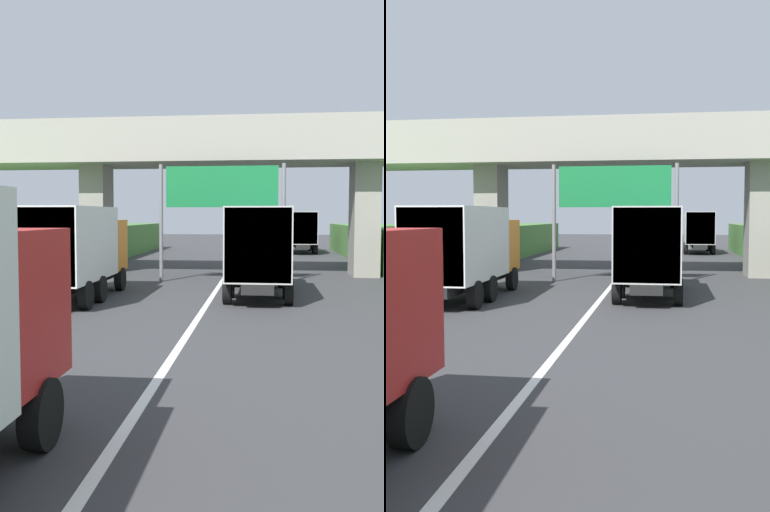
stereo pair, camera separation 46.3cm
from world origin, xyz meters
TOP-DOWN VIEW (x-y plane):
  - lane_centre_stripe at (0.00, 26.88)m, footprint 0.20×93.77m
  - overpass_bridge at (0.00, 33.60)m, footprint 40.00×4.80m
  - overhead_highway_sign at (0.00, 29.66)m, footprint 5.88×0.18m
  - truck_silver at (4.97, 52.49)m, footprint 2.44×7.30m
  - truck_orange at (-4.94, 23.37)m, footprint 2.44×7.30m
  - truck_blue at (1.78, 25.20)m, footprint 2.44×7.30m
  - car_white at (1.47, 52.24)m, footprint 1.86×4.10m

SIDE VIEW (x-z plane):
  - lane_centre_stripe at x=0.00m, z-range 0.00..0.01m
  - car_white at x=1.47m, z-range 0.00..1.72m
  - truck_silver at x=4.97m, z-range 0.21..3.65m
  - truck_orange at x=-4.94m, z-range 0.21..3.65m
  - truck_blue at x=1.78m, z-range 0.21..3.65m
  - overhead_highway_sign at x=0.00m, z-range 1.33..6.84m
  - overpass_bridge at x=0.00m, z-range 2.06..10.07m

